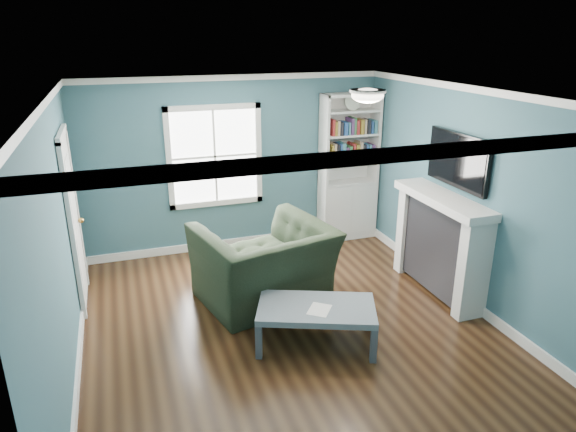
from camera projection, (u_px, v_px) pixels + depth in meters
name	position (u px, v px, depth m)	size (l,w,h in m)	color
floor	(289.00, 326.00, 5.86)	(5.00, 5.00, 0.00)	black
room_walls	(289.00, 194.00, 5.32)	(5.00, 5.00, 5.00)	#355D6D
trim	(289.00, 225.00, 5.44)	(4.50, 5.00, 2.60)	white
window	(215.00, 156.00, 7.49)	(1.40, 0.06, 1.50)	white
bookshelf	(348.00, 182.00, 8.13)	(0.90, 0.35, 2.31)	silver
fireplace	(440.00, 245.00, 6.45)	(0.44, 1.58, 1.30)	black
tv	(458.00, 160.00, 6.11)	(0.06, 1.10, 0.65)	black
door	(73.00, 220.00, 6.07)	(0.12, 0.98, 2.17)	silver
ceiling_fixture	(368.00, 95.00, 5.35)	(0.38, 0.38, 0.15)	white
light_switch	(131.00, 180.00, 7.21)	(0.08, 0.01, 0.12)	white
recliner	(264.00, 252.00, 6.20)	(1.50, 0.98, 1.31)	black
coffee_table	(316.00, 311.00, 5.41)	(1.39, 1.09, 0.45)	#464A54
paper_sheet	(319.00, 310.00, 5.32)	(0.21, 0.27, 0.00)	white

